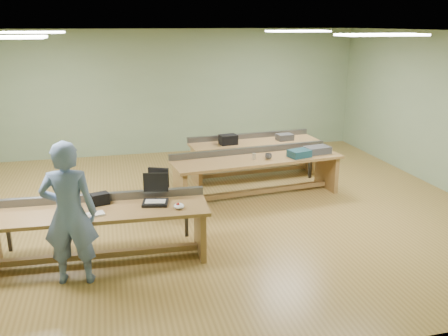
{
  "coord_description": "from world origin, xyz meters",
  "views": [
    {
      "loc": [
        -1.25,
        -7.58,
        3.13
      ],
      "look_at": [
        0.48,
        -0.6,
        0.92
      ],
      "focal_mm": 38.0,
      "sensor_mm": 36.0,
      "label": 1
    }
  ],
  "objects_px": {
    "person": "(69,214)",
    "mug": "(268,156)",
    "parts_bin_teal": "(299,153)",
    "task_chair": "(157,198)",
    "workbench_mid": "(257,167)",
    "workbench_back": "(254,150)",
    "drinks_can": "(254,156)",
    "camera_bag": "(100,199)",
    "workbench_front": "(98,222)",
    "laptop_base": "(155,203)",
    "parts_bin_grey": "(317,150)"
  },
  "relations": [
    {
      "from": "person",
      "to": "mug",
      "type": "xyz_separation_m",
      "value": [
        3.33,
        2.26,
        -0.12
      ]
    },
    {
      "from": "parts_bin_teal",
      "to": "mug",
      "type": "xyz_separation_m",
      "value": [
        -0.6,
        0.01,
        -0.02
      ]
    },
    {
      "from": "person",
      "to": "task_chair",
      "type": "distance_m",
      "value": 2.39
    },
    {
      "from": "workbench_mid",
      "to": "workbench_back",
      "type": "bearing_deg",
      "value": 69.35
    },
    {
      "from": "workbench_back",
      "to": "task_chair",
      "type": "xyz_separation_m",
      "value": [
        -2.23,
        -1.67,
        -0.27
      ]
    },
    {
      "from": "workbench_mid",
      "to": "drinks_can",
      "type": "distance_m",
      "value": 0.28
    },
    {
      "from": "workbench_mid",
      "to": "camera_bag",
      "type": "bearing_deg",
      "value": -154.1
    },
    {
      "from": "task_chair",
      "to": "mug",
      "type": "distance_m",
      "value": 2.17
    },
    {
      "from": "workbench_mid",
      "to": "workbench_back",
      "type": "relative_size",
      "value": 1.16
    },
    {
      "from": "camera_bag",
      "to": "workbench_mid",
      "type": "bearing_deg",
      "value": 14.13
    },
    {
      "from": "workbench_front",
      "to": "parts_bin_teal",
      "type": "height_order",
      "value": "parts_bin_teal"
    },
    {
      "from": "laptop_base",
      "to": "parts_bin_teal",
      "type": "bearing_deg",
      "value": 43.96
    },
    {
      "from": "task_chair",
      "to": "workbench_back",
      "type": "bearing_deg",
      "value": 61.44
    },
    {
      "from": "workbench_mid",
      "to": "drinks_can",
      "type": "xyz_separation_m",
      "value": [
        -0.09,
        -0.11,
        0.24
      ]
    },
    {
      "from": "camera_bag",
      "to": "parts_bin_teal",
      "type": "height_order",
      "value": "camera_bag"
    },
    {
      "from": "person",
      "to": "workbench_back",
      "type": "bearing_deg",
      "value": -126.31
    },
    {
      "from": "laptop_base",
      "to": "parts_bin_teal",
      "type": "height_order",
      "value": "parts_bin_teal"
    },
    {
      "from": "camera_bag",
      "to": "drinks_can",
      "type": "bearing_deg",
      "value": 13.25
    },
    {
      "from": "person",
      "to": "mug",
      "type": "relative_size",
      "value": 14.59
    },
    {
      "from": "drinks_can",
      "to": "parts_bin_grey",
      "type": "bearing_deg",
      "value": 5.55
    },
    {
      "from": "laptop_base",
      "to": "task_chair",
      "type": "bearing_deg",
      "value": 96.07
    },
    {
      "from": "task_chair",
      "to": "parts_bin_grey",
      "type": "bearing_deg",
      "value": 33.13
    },
    {
      "from": "workbench_front",
      "to": "person",
      "type": "distance_m",
      "value": 0.68
    },
    {
      "from": "workbench_mid",
      "to": "parts_bin_grey",
      "type": "height_order",
      "value": "parts_bin_grey"
    },
    {
      "from": "laptop_base",
      "to": "parts_bin_grey",
      "type": "xyz_separation_m",
      "value": [
        3.27,
        1.92,
        0.05
      ]
    },
    {
      "from": "parts_bin_teal",
      "to": "drinks_can",
      "type": "xyz_separation_m",
      "value": [
        -0.86,
        0.04,
        -0.01
      ]
    },
    {
      "from": "camera_bag",
      "to": "laptop_base",
      "type": "bearing_deg",
      "value": -31.03
    },
    {
      "from": "workbench_back",
      "to": "task_chair",
      "type": "bearing_deg",
      "value": -147.38
    },
    {
      "from": "workbench_back",
      "to": "task_chair",
      "type": "height_order",
      "value": "workbench_back"
    },
    {
      "from": "laptop_base",
      "to": "parts_bin_teal",
      "type": "relative_size",
      "value": 0.9
    },
    {
      "from": "workbench_mid",
      "to": "mug",
      "type": "relative_size",
      "value": 25.77
    },
    {
      "from": "workbench_front",
      "to": "mug",
      "type": "xyz_separation_m",
      "value": [
        3.02,
        1.77,
        0.24
      ]
    },
    {
      "from": "workbench_back",
      "to": "mug",
      "type": "relative_size",
      "value": 22.13
    },
    {
      "from": "task_chair",
      "to": "camera_bag",
      "type": "bearing_deg",
      "value": -100.27
    },
    {
      "from": "workbench_front",
      "to": "camera_bag",
      "type": "bearing_deg",
      "value": 79.32
    },
    {
      "from": "workbench_back",
      "to": "drinks_can",
      "type": "distance_m",
      "value": 1.42
    },
    {
      "from": "workbench_back",
      "to": "parts_bin_teal",
      "type": "height_order",
      "value": "parts_bin_teal"
    },
    {
      "from": "workbench_mid",
      "to": "workbench_back",
      "type": "xyz_separation_m",
      "value": [
        0.32,
        1.22,
        -0.01
      ]
    },
    {
      "from": "person",
      "to": "camera_bag",
      "type": "bearing_deg",
      "value": -110.32
    },
    {
      "from": "workbench_front",
      "to": "camera_bag",
      "type": "relative_size",
      "value": 12.68
    },
    {
      "from": "laptop_base",
      "to": "parts_bin_grey",
      "type": "relative_size",
      "value": 0.72
    },
    {
      "from": "person",
      "to": "laptop_base",
      "type": "xyz_separation_m",
      "value": [
        1.09,
        0.49,
        -0.15
      ]
    },
    {
      "from": "person",
      "to": "parts_bin_teal",
      "type": "bearing_deg",
      "value": -142.67
    },
    {
      "from": "workbench_mid",
      "to": "person",
      "type": "xyz_separation_m",
      "value": [
        -3.15,
        -2.4,
        0.35
      ]
    },
    {
      "from": "laptop_base",
      "to": "camera_bag",
      "type": "distance_m",
      "value": 0.76
    },
    {
      "from": "workbench_mid",
      "to": "person",
      "type": "relative_size",
      "value": 1.77
    },
    {
      "from": "workbench_mid",
      "to": "parts_bin_teal",
      "type": "xyz_separation_m",
      "value": [
        0.77,
        -0.15,
        0.25
      ]
    },
    {
      "from": "workbench_back",
      "to": "camera_bag",
      "type": "bearing_deg",
      "value": -140.84
    },
    {
      "from": "parts_bin_teal",
      "to": "drinks_can",
      "type": "height_order",
      "value": "parts_bin_teal"
    },
    {
      "from": "camera_bag",
      "to": "parts_bin_grey",
      "type": "xyz_separation_m",
      "value": [
        4.0,
        1.74,
        -0.02
      ]
    }
  ]
}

